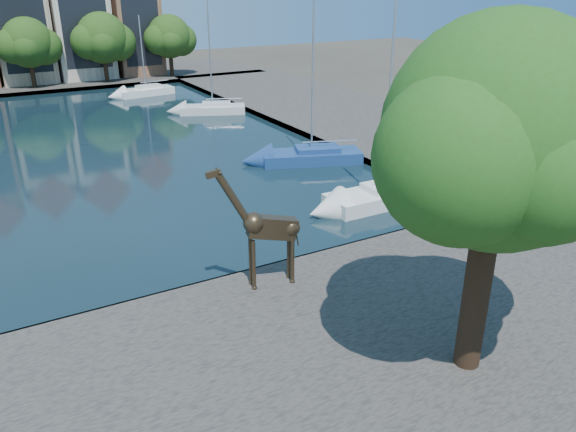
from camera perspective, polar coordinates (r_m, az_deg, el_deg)
name	(u,v)px	position (r m, az deg, el deg)	size (l,w,h in m)	color
ground	(151,306)	(22.67, -13.74, -8.83)	(160.00, 160.00, 0.00)	#38332B
water_basin	(54,152)	(44.67, -22.69, 6.03)	(38.00, 50.00, 0.08)	black
near_quay	(223,412)	(17.11, -6.66, -19.18)	(50.00, 14.00, 0.50)	#4A4640
far_quay	(11,84)	(75.89, -26.30, 11.97)	(60.00, 16.00, 0.50)	#4A4640
right_quay	(338,112)	(53.33, 5.06, 10.46)	(14.00, 52.00, 0.50)	#4A4640
plane_tree	(502,142)	(16.19, 20.94, 7.07)	(8.32, 6.40, 10.62)	#332114
townhouse_east_inner	(18,16)	(75.26, -25.76, 17.80)	(5.94, 9.18, 15.79)	tan
townhouse_east_mid	(76,11)	(76.09, -20.73, 18.86)	(6.43, 9.18, 16.65)	beige
townhouse_east_end	(131,18)	(77.52, -15.67, 18.76)	(5.44, 9.18, 14.43)	brown
far_tree_mid_east	(29,44)	(70.01, -24.86, 15.55)	(7.02, 5.40, 7.52)	#332114
far_tree_east	(103,40)	(71.21, -18.26, 16.65)	(7.54, 5.80, 7.84)	#332114
far_tree_far_east	(170,38)	(73.28, -11.90, 17.30)	(6.76, 5.20, 7.36)	#332114
giraffe_statue	(266,228)	(21.39, -2.29, -1.19)	(3.48, 0.99, 4.98)	#382B1C
sailboat_right_a	(383,193)	(31.71, 9.61, 2.36)	(6.65, 2.33, 12.09)	white
sailboat_right_b	(311,154)	(38.55, 2.39, 6.36)	(7.12, 4.56, 13.39)	navy
sailboat_right_c	(213,107)	(53.83, -7.66, 10.90)	(6.28, 4.29, 10.74)	silver
sailboat_right_d	(146,90)	(63.95, -14.25, 12.30)	(6.09, 2.78, 8.21)	white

